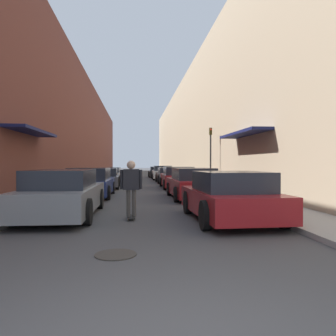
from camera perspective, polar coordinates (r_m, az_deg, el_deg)
ground at (r=30.35m, az=-5.24°, el=-2.07°), size 153.64×153.64×0.00m
curb_strip_left at (r=37.53m, az=-11.76°, el=-1.44°), size 1.80×69.84×0.12m
curb_strip_right at (r=37.59m, az=1.06°, el=-1.42°), size 1.80×69.84×0.12m
building_row_left at (r=38.09m, az=-16.16°, el=6.44°), size 4.90×69.84×10.56m
building_row_right at (r=38.22m, az=5.41°, el=6.84°), size 4.90×69.84×11.08m
parked_car_left_0 at (r=9.90m, az=-17.79°, el=-4.33°), size 1.95×4.76×1.35m
parked_car_left_1 at (r=15.36m, az=-13.37°, el=-2.57°), size 2.00×4.60×1.33m
parked_car_left_2 at (r=20.62m, az=-10.96°, el=-1.77°), size 1.86×4.40×1.24m
parked_car_left_3 at (r=26.34m, az=-10.17°, el=-1.22°), size 2.00×4.72×1.22m
parked_car_right_0 at (r=8.93m, az=10.73°, el=-4.96°), size 2.05×4.09×1.32m
parked_car_right_1 at (r=14.31m, az=4.28°, el=-2.77°), size 1.93×4.57×1.33m
parked_car_right_2 at (r=20.19m, az=1.70°, el=-1.73°), size 2.01×4.52×1.32m
parked_car_right_3 at (r=25.73m, az=0.09°, el=-1.28°), size 1.89×4.08×1.20m
parked_car_right_4 at (r=30.87m, az=-0.98°, el=-0.86°), size 1.97×4.31×1.30m
parked_car_right_5 at (r=36.00m, az=-1.76°, el=-0.71°), size 2.08×4.08×1.16m
skateboarder at (r=9.06m, az=-6.44°, el=-2.66°), size 0.61×0.78×1.61m
manhole_cover at (r=5.73m, az=-9.11°, el=-14.65°), size 0.70×0.70×0.02m
traffic_light at (r=21.08m, az=7.43°, el=3.12°), size 0.16×0.22×3.68m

